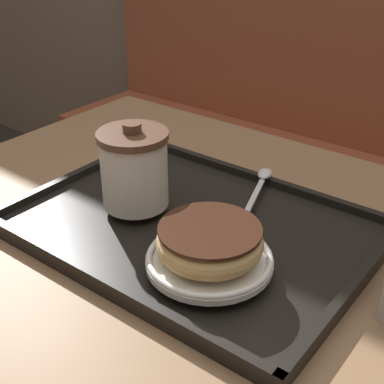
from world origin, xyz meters
The scene contains 7 objects.
booth_bench centered at (-0.24, 0.87, 0.32)m, with size 1.63×0.44×1.00m.
cafe_table centered at (0.00, 0.00, 0.55)m, with size 0.94×0.74×0.71m.
serving_tray centered at (0.01, 0.00, 0.72)m, with size 0.48×0.35×0.02m.
coffee_cup_front centered at (-0.08, -0.02, 0.79)m, with size 0.10×0.10×0.12m.
plate_with_chocolate_donut centered at (0.09, -0.07, 0.74)m, with size 0.15×0.15×0.01m.
donut_chocolate_glazed centered at (0.09, -0.07, 0.77)m, with size 0.13×0.13×0.04m.
spoon centered at (0.03, 0.14, 0.74)m, with size 0.06×0.15×0.01m.
Camera 1 is at (0.39, -0.50, 1.12)m, focal length 50.00 mm.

